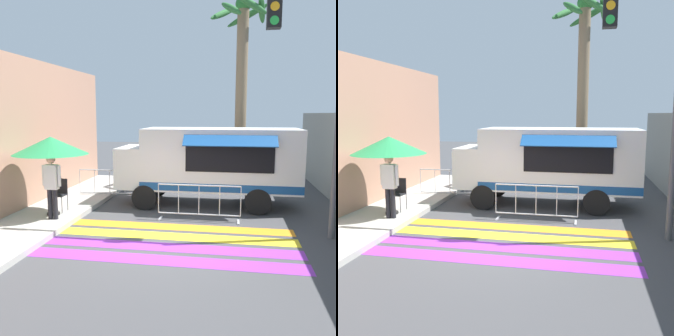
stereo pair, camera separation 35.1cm
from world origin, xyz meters
TOP-DOWN VIEW (x-y plane):
  - ground_plane at (0.00, 0.00)m, footprint 60.00×60.00m
  - crosswalk_painted at (0.00, -0.02)m, footprint 6.40×2.84m
  - food_truck at (0.80, 3.73)m, footprint 5.73×2.54m
  - traffic_signal_pole at (3.11, 0.88)m, footprint 4.57×0.29m
  - patio_umbrella at (-3.33, 1.23)m, footprint 2.06×2.06m
  - folding_chair at (-3.33, 1.68)m, footprint 0.40×0.40m
  - vendor_person at (-3.13, 0.83)m, footprint 0.53×0.23m
  - barricade_front at (0.73, 1.82)m, footprint 2.31×0.44m
  - barricade_side at (-2.62, 4.06)m, footprint 2.24×0.44m
  - palm_tree at (1.88, 6.67)m, footprint 2.38×2.27m

SIDE VIEW (x-z plane):
  - ground_plane at x=0.00m, z-range 0.00..0.00m
  - crosswalk_painted at x=0.00m, z-range 0.00..0.01m
  - barricade_side at x=-2.62m, z-range 0.00..1.03m
  - barricade_front at x=0.73m, z-range 0.00..1.03m
  - folding_chair at x=-3.33m, z-range 0.25..1.19m
  - vendor_person at x=-3.13m, z-range 0.27..2.02m
  - food_truck at x=0.80m, z-range 0.21..2.72m
  - patio_umbrella at x=-3.33m, z-range 0.99..3.19m
  - traffic_signal_pole at x=3.11m, z-range 1.15..7.36m
  - palm_tree at x=1.88m, z-range 0.92..8.26m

